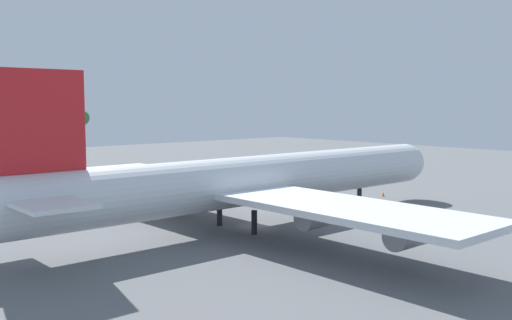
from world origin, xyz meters
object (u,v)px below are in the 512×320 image
safety_cone_nose (383,194)px  control_tower (8,101)px  catering_truck (90,198)px  cargo_airplane (253,181)px

safety_cone_nose → control_tower: control_tower is taller
control_tower → safety_cone_nose: bearing=-89.1°
catering_truck → safety_cone_nose: 47.77m
cargo_airplane → safety_cone_nose: size_ratio=100.39×
catering_truck → control_tower: control_tower is taller
cargo_airplane → control_tower: 181.83m
catering_truck → safety_cone_nose: (40.91, -24.65, -0.80)m
cargo_airplane → control_tower: (29.74, 179.07, 10.66)m
catering_truck → control_tower: 156.30m
cargo_airplane → safety_cone_nose: 33.03m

